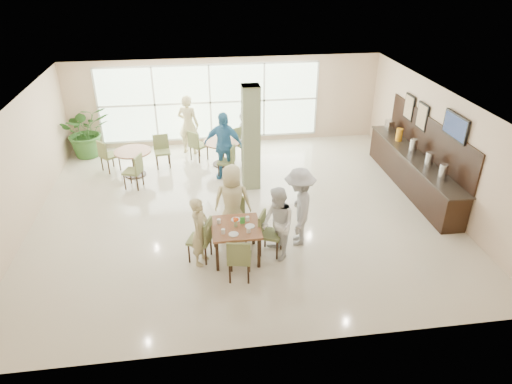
{
  "coord_description": "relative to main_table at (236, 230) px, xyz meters",
  "views": [
    {
      "loc": [
        -1.0,
        -9.84,
        5.79
      ],
      "look_at": [
        0.2,
        -1.2,
        1.1
      ],
      "focal_mm": 32.0,
      "sensor_mm": 36.0,
      "label": 1
    }
  ],
  "objects": [
    {
      "name": "chairs_main_table",
      "position": [
        0.02,
        0.01,
        -0.19
      ],
      "size": [
        2.09,
        1.88,
        0.95
      ],
      "color": "olive",
      "rests_on": "ground"
    },
    {
      "name": "framed_art_a",
      "position": [
        5.27,
        2.98,
        1.19
      ],
      "size": [
        0.05,
        0.55,
        0.7
      ],
      "color": "black",
      "rests_on": "ground"
    },
    {
      "name": "potted_plant",
      "position": [
        -4.04,
        5.95,
        0.15
      ],
      "size": [
        1.87,
        1.87,
        1.63
      ],
      "primitive_type": "imported",
      "rotation": [
        0.0,
        0.0,
        0.34
      ],
      "color": "#356729",
      "rests_on": "ground"
    },
    {
      "name": "chairs_table_left",
      "position": [
        -2.45,
        4.35,
        -0.19
      ],
      "size": [
        2.07,
        1.78,
        0.95
      ],
      "color": "olive",
      "rests_on": "ground"
    },
    {
      "name": "framed_art_b",
      "position": [
        5.27,
        3.78,
        1.19
      ],
      "size": [
        0.05,
        0.55,
        0.7
      ],
      "color": "black",
      "rests_on": "ground"
    },
    {
      "name": "adult_a",
      "position": [
        0.04,
        3.86,
        0.3
      ],
      "size": [
        1.28,
        1.01,
        1.91
      ],
      "primitive_type": "imported",
      "rotation": [
        0.0,
        0.0,
        -0.38
      ],
      "color": "teal",
      "rests_on": "ground"
    },
    {
      "name": "room_shell",
      "position": [
        0.33,
        1.98,
        1.04
      ],
      "size": [
        10.0,
        10.0,
        10.0
      ],
      "color": "white",
      "rests_on": "ground"
    },
    {
      "name": "window_bank",
      "position": [
        -0.17,
        6.44,
        0.74
      ],
      "size": [
        7.0,
        0.04,
        7.0
      ],
      "color": "silver",
      "rests_on": "ground"
    },
    {
      "name": "tabletop_clutter",
      "position": [
        0.02,
        -0.01,
        0.15
      ],
      "size": [
        0.76,
        0.74,
        0.21
      ],
      "color": "white",
      "rests_on": "main_table"
    },
    {
      "name": "ground",
      "position": [
        0.33,
        1.98,
        -0.66
      ],
      "size": [
        10.0,
        10.0,
        0.0
      ],
      "primitive_type": "plane",
      "color": "beige",
      "rests_on": "ground"
    },
    {
      "name": "teen_standing",
      "position": [
        1.4,
        0.36,
        0.23
      ],
      "size": [
        0.88,
        1.26,
        1.79
      ],
      "primitive_type": "imported",
      "rotation": [
        0.0,
        0.0,
        -1.77
      ],
      "color": "#A3A3A5",
      "rests_on": "ground"
    },
    {
      "name": "wall_tv",
      "position": [
        5.26,
        1.38,
        1.49
      ],
      "size": [
        0.06,
        1.0,
        0.58
      ],
      "color": "black",
      "rests_on": "ground"
    },
    {
      "name": "column",
      "position": [
        0.73,
        3.18,
        0.74
      ],
      "size": [
        0.45,
        0.45,
        2.8
      ],
      "primitive_type": "cube",
      "color": "#606E4C",
      "rests_on": "ground"
    },
    {
      "name": "teen_left",
      "position": [
        -0.73,
        -0.08,
        0.09
      ],
      "size": [
        0.54,
        0.64,
        1.49
      ],
      "primitive_type": "imported",
      "rotation": [
        0.0,
        0.0,
        1.17
      ],
      "color": "#C8BA85",
      "rests_on": "ground"
    },
    {
      "name": "adult_b",
      "position": [
        0.83,
        4.68,
        0.24
      ],
      "size": [
        0.92,
        1.76,
        1.81
      ],
      "primitive_type": "imported",
      "rotation": [
        0.0,
        0.0,
        -1.69
      ],
      "color": "white",
      "rests_on": "ground"
    },
    {
      "name": "chairs_table_right",
      "position": [
        0.06,
        4.69,
        -0.19
      ],
      "size": [
        1.97,
        1.9,
        0.95
      ],
      "color": "olive",
      "rests_on": "ground"
    },
    {
      "name": "buffet_counter",
      "position": [
        5.03,
        2.48,
        -0.11
      ],
      "size": [
        0.64,
        4.7,
        1.95
      ],
      "color": "black",
      "rests_on": "ground"
    },
    {
      "name": "main_table",
      "position": [
        0.0,
        0.0,
        0.0
      ],
      "size": [
        1.0,
        1.0,
        0.75
      ],
      "color": "brown",
      "rests_on": "ground"
    },
    {
      "name": "round_table_left",
      "position": [
        -2.49,
        4.32,
        -0.1
      ],
      "size": [
        1.03,
        1.03,
        0.75
      ],
      "color": "brown",
      "rests_on": "ground"
    },
    {
      "name": "round_table_right",
      "position": [
        0.06,
        4.71,
        -0.09
      ],
      "size": [
        1.1,
        1.1,
        0.75
      ],
      "color": "brown",
      "rests_on": "ground"
    },
    {
      "name": "teen_far",
      "position": [
        0.01,
        0.87,
        0.19
      ],
      "size": [
        0.91,
        0.6,
        1.71
      ],
      "primitive_type": "imported",
      "rotation": [
        0.0,
        0.0,
        2.95
      ],
      "color": "#C8BA85",
      "rests_on": "ground"
    },
    {
      "name": "adult_standing",
      "position": [
        -0.91,
        5.75,
        0.27
      ],
      "size": [
        0.81,
        0.69,
        1.87
      ],
      "primitive_type": "imported",
      "rotation": [
        0.0,
        0.0,
        2.73
      ],
      "color": "#C8BA85",
      "rests_on": "ground"
    },
    {
      "name": "teen_right",
      "position": [
        0.85,
        -0.1,
        0.14
      ],
      "size": [
        0.78,
        0.9,
        1.6
      ],
      "primitive_type": "imported",
      "rotation": [
        0.0,
        0.0,
        -1.32
      ],
      "color": "white",
      "rests_on": "ground"
    }
  ]
}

